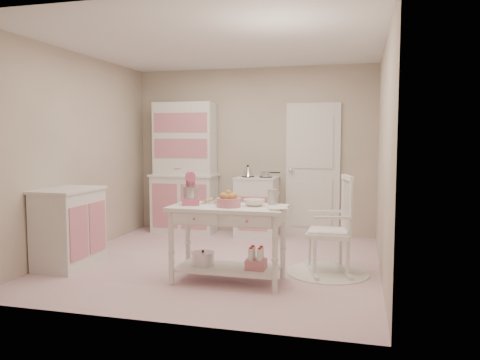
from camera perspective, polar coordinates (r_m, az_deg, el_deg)
name	(u,v)px	position (r m, az deg, el deg)	size (l,w,h in m)	color
room_shell	(217,126)	(5.57, -2.82, 6.59)	(3.84, 3.84, 2.62)	#CC7F98
door	(313,170)	(7.24, 8.87, 1.20)	(0.82, 0.05, 2.04)	silver
hutch	(184,168)	(7.51, -6.84, 1.51)	(1.06, 0.50, 2.08)	silver
stove	(257,207)	(7.17, 2.04, -3.28)	(0.62, 0.57, 0.92)	silver
base_cabinet	(69,228)	(5.84, -20.12, -5.48)	(0.54, 0.84, 0.92)	silver
lace_rug	(328,272)	(5.42, 10.64, -11.00)	(0.92, 0.92, 0.01)	white
rocking_chair	(329,224)	(5.30, 10.74, -5.33)	(0.48, 0.72, 1.10)	silver
work_table	(228,244)	(4.93, -1.45, -7.79)	(1.20, 0.60, 0.80)	silver
stand_mixer	(191,188)	(4.99, -6.05, -1.04)	(0.20, 0.28, 0.34)	#D55A82
cookie_tray	(219,202)	(5.07, -2.53, -2.76)	(0.34, 0.24, 0.02)	silver
bread_basket	(229,202)	(4.80, -1.40, -2.75)	(0.25, 0.25, 0.09)	#CC7586
mixing_bowl	(254,203)	(4.87, 1.74, -2.77)	(0.22, 0.22, 0.07)	white
metal_pitcher	(273,197)	(4.90, 4.00, -2.12)	(0.10, 0.10, 0.17)	silver
recipe_book	(268,208)	(4.64, 3.49, -3.45)	(0.18, 0.24, 0.02)	white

